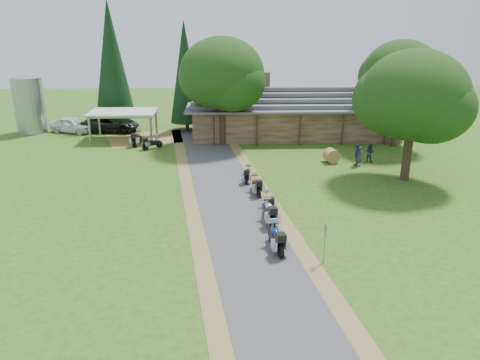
{
  "coord_description": "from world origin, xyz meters",
  "views": [
    {
      "loc": [
        -1.01,
        -22.9,
        11.03
      ],
      "look_at": [
        -0.07,
        4.83,
        1.6
      ],
      "focal_mm": 35.0,
      "sensor_mm": 36.0,
      "label": 1
    }
  ],
  "objects_px": {
    "motorcycle_row_a": "(276,237)",
    "silo": "(29,103)",
    "motorcycle_carport_b": "(152,142)",
    "carport": "(124,125)",
    "motorcycle_carport_a": "(137,138)",
    "motorcycle_row_d": "(256,184)",
    "motorcycle_row_c": "(268,200)",
    "car_white_sedan": "(72,123)",
    "motorcycle_row_b": "(270,211)",
    "lodge": "(293,111)",
    "car_dark_suv": "(110,120)",
    "hay_bale": "(331,156)",
    "motorcycle_row_e": "(248,173)"
  },
  "relations": [
    {
      "from": "lodge",
      "to": "car_white_sedan",
      "type": "height_order",
      "value": "lodge"
    },
    {
      "from": "silo",
      "to": "motorcycle_carport_b",
      "type": "relative_size",
      "value": 3.37
    },
    {
      "from": "carport",
      "to": "motorcycle_row_c",
      "type": "height_order",
      "value": "carport"
    },
    {
      "from": "car_white_sedan",
      "to": "motorcycle_row_c",
      "type": "bearing_deg",
      "value": -118.02
    },
    {
      "from": "motorcycle_row_b",
      "to": "motorcycle_carport_a",
      "type": "relative_size",
      "value": 1.03
    },
    {
      "from": "motorcycle_row_a",
      "to": "motorcycle_carport_b",
      "type": "bearing_deg",
      "value": 14.2
    },
    {
      "from": "carport",
      "to": "car_dark_suv",
      "type": "distance_m",
      "value": 3.91
    },
    {
      "from": "motorcycle_row_a",
      "to": "motorcycle_row_d",
      "type": "xyz_separation_m",
      "value": [
        -0.43,
        8.26,
        -0.06
      ]
    },
    {
      "from": "silo",
      "to": "hay_bale",
      "type": "relative_size",
      "value": 5.42
    },
    {
      "from": "motorcycle_carport_b",
      "to": "car_dark_suv",
      "type": "bearing_deg",
      "value": 89.29
    },
    {
      "from": "carport",
      "to": "motorcycle_row_e",
      "type": "bearing_deg",
      "value": -49.48
    },
    {
      "from": "silo",
      "to": "hay_bale",
      "type": "bearing_deg",
      "value": -22.56
    },
    {
      "from": "motorcycle_row_a",
      "to": "motorcycle_carport_a",
      "type": "relative_size",
      "value": 1.02
    },
    {
      "from": "silo",
      "to": "carport",
      "type": "height_order",
      "value": "silo"
    },
    {
      "from": "car_dark_suv",
      "to": "motorcycle_carport_b",
      "type": "relative_size",
      "value": 3.55
    },
    {
      "from": "hay_bale",
      "to": "silo",
      "type": "bearing_deg",
      "value": 157.44
    },
    {
      "from": "motorcycle_carport_b",
      "to": "hay_bale",
      "type": "relative_size",
      "value": 1.61
    },
    {
      "from": "motorcycle_row_c",
      "to": "car_white_sedan",
      "type": "bearing_deg",
      "value": 32.12
    },
    {
      "from": "car_dark_suv",
      "to": "motorcycle_row_b",
      "type": "bearing_deg",
      "value": -142.81
    },
    {
      "from": "car_white_sedan",
      "to": "motorcycle_carport_b",
      "type": "distance_m",
      "value": 11.63
    },
    {
      "from": "motorcycle_row_a",
      "to": "motorcycle_row_c",
      "type": "bearing_deg",
      "value": -11.25
    },
    {
      "from": "motorcycle_row_d",
      "to": "car_white_sedan",
      "type": "bearing_deg",
      "value": 35.04
    },
    {
      "from": "motorcycle_row_c",
      "to": "motorcycle_carport_a",
      "type": "distance_m",
      "value": 19.54
    },
    {
      "from": "lodge",
      "to": "motorcycle_row_a",
      "type": "height_order",
      "value": "lodge"
    },
    {
      "from": "motorcycle_carport_a",
      "to": "motorcycle_carport_b",
      "type": "bearing_deg",
      "value": -123.02
    },
    {
      "from": "motorcycle_row_a",
      "to": "hay_bale",
      "type": "relative_size",
      "value": 1.89
    },
    {
      "from": "motorcycle_row_c",
      "to": "motorcycle_row_e",
      "type": "height_order",
      "value": "motorcycle_row_e"
    },
    {
      "from": "motorcycle_row_a",
      "to": "lodge",
      "type": "bearing_deg",
      "value": -19.95
    },
    {
      "from": "motorcycle_row_b",
      "to": "motorcycle_carport_a",
      "type": "bearing_deg",
      "value": 23.58
    },
    {
      "from": "car_dark_suv",
      "to": "hay_bale",
      "type": "relative_size",
      "value": 5.71
    },
    {
      "from": "motorcycle_row_a",
      "to": "silo",
      "type": "bearing_deg",
      "value": 29.49
    },
    {
      "from": "motorcycle_row_d",
      "to": "motorcycle_carport_a",
      "type": "xyz_separation_m",
      "value": [
        -10.34,
        13.45,
        0.04
      ]
    },
    {
      "from": "carport",
      "to": "motorcycle_carport_a",
      "type": "height_order",
      "value": "carport"
    },
    {
      "from": "car_white_sedan",
      "to": "motorcycle_row_b",
      "type": "xyz_separation_m",
      "value": [
        18.45,
        -23.83,
        -0.29
      ]
    },
    {
      "from": "motorcycle_row_b",
      "to": "motorcycle_row_c",
      "type": "relative_size",
      "value": 1.26
    },
    {
      "from": "motorcycle_row_b",
      "to": "motorcycle_carport_a",
      "type": "height_order",
      "value": "motorcycle_row_b"
    },
    {
      "from": "car_white_sedan",
      "to": "motorcycle_row_a",
      "type": "height_order",
      "value": "car_white_sedan"
    },
    {
      "from": "hay_bale",
      "to": "motorcycle_row_e",
      "type": "bearing_deg",
      "value": -147.12
    },
    {
      "from": "motorcycle_row_b",
      "to": "motorcycle_row_d",
      "type": "relative_size",
      "value": 1.09
    },
    {
      "from": "silo",
      "to": "car_dark_suv",
      "type": "height_order",
      "value": "silo"
    },
    {
      "from": "car_white_sedan",
      "to": "motorcycle_row_a",
      "type": "bearing_deg",
      "value": -124.38
    },
    {
      "from": "motorcycle_row_a",
      "to": "motorcycle_carport_b",
      "type": "relative_size",
      "value": 1.17
    },
    {
      "from": "lodge",
      "to": "hay_bale",
      "type": "bearing_deg",
      "value": -80.18
    },
    {
      "from": "car_dark_suv",
      "to": "motorcycle_row_b",
      "type": "relative_size",
      "value": 3.02
    },
    {
      "from": "car_dark_suv",
      "to": "motorcycle_row_b",
      "type": "height_order",
      "value": "car_dark_suv"
    },
    {
      "from": "carport",
      "to": "motorcycle_row_a",
      "type": "bearing_deg",
      "value": -63.07
    },
    {
      "from": "lodge",
      "to": "hay_bale",
      "type": "xyz_separation_m",
      "value": [
        1.76,
        -10.17,
        -1.89
      ]
    },
    {
      "from": "motorcycle_row_d",
      "to": "motorcycle_row_b",
      "type": "bearing_deg",
      "value": 176.68
    },
    {
      "from": "car_dark_suv",
      "to": "motorcycle_row_e",
      "type": "bearing_deg",
      "value": -134.62
    },
    {
      "from": "carport",
      "to": "motorcycle_row_d",
      "type": "distance_m",
      "value": 19.9
    }
  ]
}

